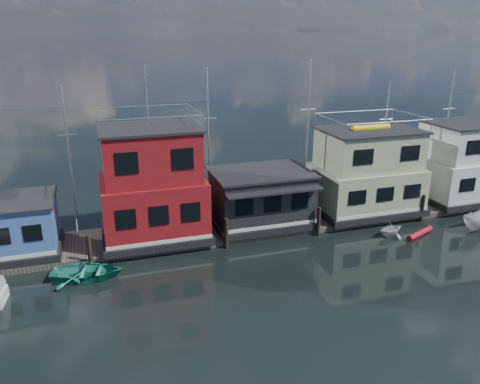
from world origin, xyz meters
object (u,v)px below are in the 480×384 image
object	(u,v)px
dinghy_teal	(87,272)
red_kayak	(420,233)
houseboat_blue	(7,228)
dinghy_white	(391,229)
houseboat_red	(152,186)
houseboat_green	(367,172)
houseboat_white	(468,163)
houseboat_dark	(261,197)

from	to	relation	value
dinghy_teal	red_kayak	xyz separation A→B (m)	(23.35, -0.86, -0.23)
houseboat_blue	dinghy_teal	distance (m)	6.64
red_kayak	dinghy_white	bearing A→B (deg)	138.35
houseboat_red	houseboat_green	xyz separation A→B (m)	(17.00, 0.00, -0.55)
houseboat_blue	red_kayak	distance (m)	28.64
dinghy_teal	red_kayak	distance (m)	23.37
houseboat_green	dinghy_teal	xyz separation A→B (m)	(-21.75, -4.29, -3.10)
houseboat_red	red_kayak	distance (m)	19.69
houseboat_white	houseboat_dark	bearing A→B (deg)	-179.94
houseboat_blue	houseboat_red	distance (m)	9.69
houseboat_dark	houseboat_white	world-z (taller)	houseboat_white
houseboat_green	houseboat_blue	bearing A→B (deg)	-180.00
houseboat_green	dinghy_teal	bearing A→B (deg)	-168.83
houseboat_blue	dinghy_teal	bearing A→B (deg)	-42.11
houseboat_white	dinghy_white	xyz separation A→B (m)	(-10.45, -4.45, -2.98)
dinghy_teal	houseboat_green	bearing A→B (deg)	-67.18
houseboat_dark	houseboat_white	xyz separation A→B (m)	(19.00, 0.02, 1.12)
houseboat_dark	houseboat_green	world-z (taller)	houseboat_green
red_kayak	houseboat_red	bearing A→B (deg)	141.76
dinghy_teal	dinghy_white	bearing A→B (deg)	-78.76
houseboat_white	red_kayak	world-z (taller)	houseboat_white
red_kayak	houseboat_dark	bearing A→B (deg)	131.42
houseboat_dark	dinghy_white	bearing A→B (deg)	-27.38
houseboat_white	dinghy_teal	distance (m)	32.19
houseboat_blue	houseboat_white	distance (m)	36.52
houseboat_red	dinghy_teal	distance (m)	7.37
houseboat_white	houseboat_green	bearing A→B (deg)	180.00
houseboat_dark	red_kayak	distance (m)	11.98
houseboat_red	houseboat_white	xyz separation A→B (m)	(27.00, 0.00, -0.57)
houseboat_white	dinghy_white	size ratio (longest dim) A/B	3.99
houseboat_white	red_kayak	bearing A→B (deg)	-148.49
houseboat_white	houseboat_blue	bearing A→B (deg)	-180.00
houseboat_red	dinghy_white	distance (m)	17.50
houseboat_green	dinghy_teal	size ratio (longest dim) A/B	1.95
houseboat_dark	dinghy_teal	bearing A→B (deg)	-161.47
houseboat_green	dinghy_teal	distance (m)	22.39
houseboat_red	red_kayak	world-z (taller)	houseboat_red
houseboat_red	houseboat_white	size ratio (longest dim) A/B	1.41
houseboat_blue	houseboat_dark	world-z (taller)	houseboat_dark
dinghy_white	houseboat_white	bearing A→B (deg)	-77.56
houseboat_dark	houseboat_green	xyz separation A→B (m)	(9.00, 0.02, 1.13)
houseboat_blue	houseboat_red	world-z (taller)	houseboat_red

